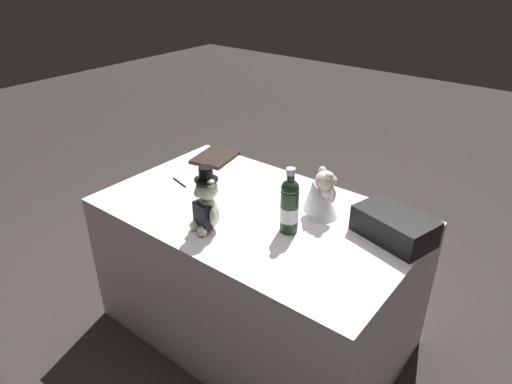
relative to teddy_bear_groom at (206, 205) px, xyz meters
name	(u,v)px	position (x,y,z in m)	size (l,w,h in m)	color
ground_plane	(256,327)	(0.07, 0.26, -0.88)	(12.00, 12.00, 0.00)	#2D2826
reception_table	(256,273)	(0.07, 0.26, -0.50)	(1.52, 0.91, 0.75)	white
teddy_bear_groom	(206,205)	(0.00, 0.00, 0.00)	(0.14, 0.14, 0.30)	silver
teddy_bear_bride	(321,196)	(0.34, 0.41, -0.02)	(0.19, 0.21, 0.24)	white
champagne_bottle	(289,205)	(0.29, 0.21, 0.00)	(0.08, 0.08, 0.31)	#1B301A
signing_pen	(179,182)	(-0.44, 0.24, -0.12)	(0.14, 0.04, 0.01)	black
gift_case_black	(394,226)	(0.68, 0.45, -0.07)	(0.37, 0.28, 0.12)	black
guestbook	(215,157)	(-0.50, 0.59, -0.12)	(0.21, 0.25, 0.02)	black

